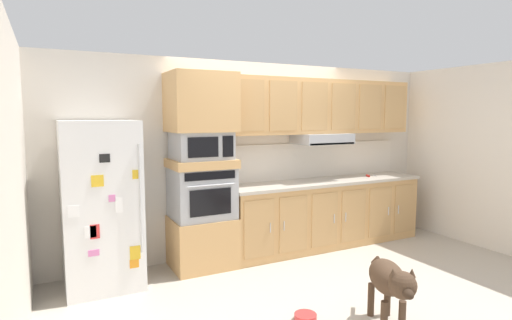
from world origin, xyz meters
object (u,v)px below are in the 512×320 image
at_px(built_in_oven, 202,193).
at_px(screwdriver, 369,176).
at_px(microwave, 201,145).
at_px(dog_food_bowl, 305,317).
at_px(refrigerator, 101,205).
at_px(dog, 390,281).

xyz_separation_m(built_in_oven, screwdriver, (2.55, -0.02, 0.03)).
bearing_deg(microwave, dog_food_bowl, -77.94).
distance_m(built_in_oven, dog_food_bowl, 1.92).
relative_size(built_in_oven, dog_food_bowl, 3.50).
bearing_deg(screwdriver, built_in_oven, 179.44).
bearing_deg(microwave, screwdriver, -0.56).
distance_m(built_in_oven, screwdriver, 2.55).
relative_size(refrigerator, dog, 2.06).
relative_size(screwdriver, dog, 0.18).
bearing_deg(microwave, dog, -67.10).
bearing_deg(screwdriver, microwave, 179.44).
relative_size(dog, dog_food_bowl, 4.28).
bearing_deg(built_in_oven, dog_food_bowl, -77.93).
bearing_deg(built_in_oven, screwdriver, -0.56).
bearing_deg(refrigerator, dog, -45.36).
bearing_deg(dog, microwave, -131.24).
xyz_separation_m(refrigerator, dog_food_bowl, (1.49, -1.60, -0.85)).
height_order(built_in_oven, screwdriver, built_in_oven).
distance_m(microwave, screwdriver, 2.61).
bearing_deg(built_in_oven, refrigerator, -176.57).
distance_m(refrigerator, screwdriver, 3.69).
xyz_separation_m(microwave, dog, (0.90, -2.12, -1.03)).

